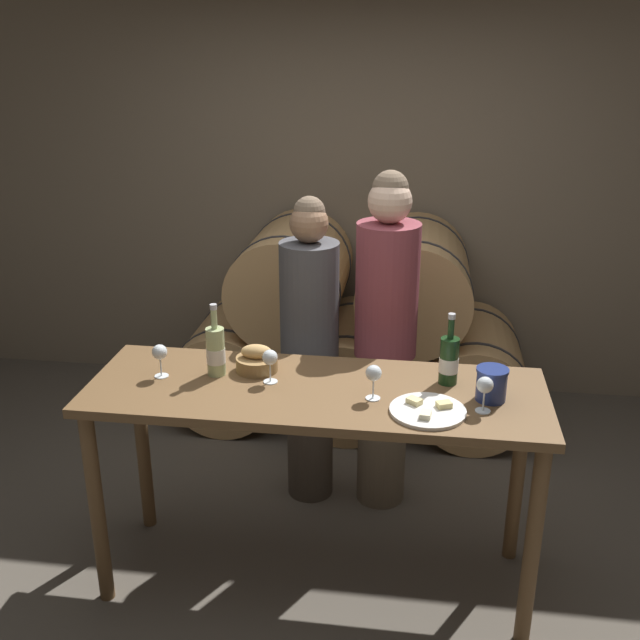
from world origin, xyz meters
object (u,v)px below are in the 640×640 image
Objects in this scene: tasting_table at (316,416)px; person_right at (385,340)px; wine_glass_right at (485,387)px; wine_glass_center at (374,374)px; wine_glass_left at (270,359)px; wine_bottle_white at (216,351)px; wine_bottle_red at (449,360)px; blue_crock at (492,383)px; wine_glass_far_left at (160,353)px; cheese_plate at (428,410)px; bread_basket at (257,361)px; person_left at (310,350)px.

person_right reaches higher than tasting_table.
tasting_table is 13.03× the size of wine_glass_right.
wine_glass_center reaches higher than tasting_table.
person_right is 0.79m from wine_glass_left.
wine_bottle_white reaches higher than tasting_table.
wine_bottle_red is at bearing -61.86° from person_right.
wine_glass_far_left is (-1.37, 0.02, 0.03)m from blue_crock.
wine_bottle_white is at bearing 165.99° from cheese_plate.
bread_basket is 0.56m from wine_glass_center.
wine_glass_far_left is (-0.23, -0.06, -0.00)m from wine_bottle_white.
wine_bottle_white reaches higher than blue_crock.
cheese_plate is 2.04× the size of wine_glass_far_left.
person_left reaches higher than blue_crock.
tasting_table is 14.03× the size of blue_crock.
cheese_plate is (0.46, -0.15, 0.14)m from tasting_table.
bread_basket is at bearing 127.42° from wine_glass_left.
blue_crock is at bearing 30.46° from cheese_plate.
wine_bottle_white is 0.93m from cheese_plate.
person_right is 0.63m from wine_bottle_red.
wine_bottle_white is at bearing -139.20° from person_right.
wine_bottle_white is 2.19× the size of wine_glass_right.
bread_basket is 0.41m from wine_glass_far_left.
wine_glass_left is (-0.65, 0.18, 0.10)m from cheese_plate.
person_right is 0.92m from wine_bottle_white.
wine_bottle_red is at bearing 5.07° from wine_glass_far_left.
wine_glass_left is at bearing -172.55° from wine_bottle_red.
cheese_plate is 2.04× the size of wine_glass_left.
blue_crock is 0.93× the size of wine_glass_far_left.
wine_bottle_white reaches higher than cheese_plate.
wine_glass_far_left is (-0.54, -0.65, 0.23)m from person_left.
wine_glass_left is at bearing -96.04° from person_left.
person_left is at bearing 125.67° from cheese_plate.
tasting_table is 6.14× the size of wine_bottle_red.
blue_crock is 0.46× the size of cheese_plate.
person_left is 11.89× the size of blue_crock.
person_right is 11.94× the size of wine_glass_left.
wine_glass_right is (0.95, -0.25, 0.06)m from bread_basket.
person_left is 11.04× the size of wine_glass_center.
person_right is 12.86× the size of blue_crock.
person_right reaches higher than wine_bottle_red.
person_right is 5.86× the size of cheese_plate.
blue_crock is 0.99m from bread_basket.
tasting_table is at bearing -167.00° from wine_bottle_red.
bread_basket is 1.24× the size of wine_glass_right.
wine_bottle_white reaches higher than bread_basket.
wine_bottle_red is at bearing -39.09° from person_left.
wine_bottle_white is 2.19× the size of wine_glass_far_left.
tasting_table is 1.18× the size of person_left.
wine_glass_far_left is (-0.91, -0.65, 0.15)m from person_right.
person_left reaches higher than wine_bottle_red.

